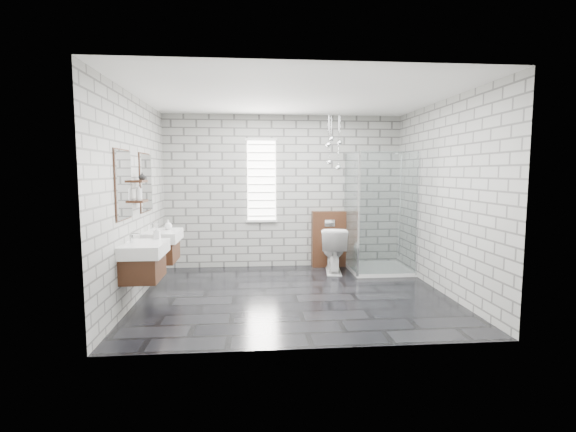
{
  "coord_description": "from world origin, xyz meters",
  "views": [
    {
      "loc": [
        -0.57,
        -5.63,
        1.7
      ],
      "look_at": [
        -0.05,
        0.35,
        1.07
      ],
      "focal_mm": 26.0,
      "sensor_mm": 36.0,
      "label": 1
    }
  ],
  "objects": [
    {
      "name": "pendant_cluster",
      "position": [
        0.8,
        1.36,
        2.06
      ],
      "size": [
        0.31,
        0.23,
        0.97
      ],
      "color": "silver",
      "rests_on": "ceiling"
    },
    {
      "name": "wall_back",
      "position": [
        0.0,
        1.81,
        1.35
      ],
      "size": [
        4.2,
        0.02,
        2.7
      ],
      "primitive_type": "cube",
      "color": "#9D9D98",
      "rests_on": "floor"
    },
    {
      "name": "cistern_panel",
      "position": [
        0.8,
        1.7,
        0.5
      ],
      "size": [
        0.6,
        0.2,
        1.0
      ],
      "primitive_type": "cube",
      "color": "#432414",
      "rests_on": "floor"
    },
    {
      "name": "floor",
      "position": [
        0.0,
        0.0,
        -0.01
      ],
      "size": [
        4.2,
        3.6,
        0.02
      ],
      "primitive_type": "cube",
      "color": "black",
      "rests_on": "ground"
    },
    {
      "name": "soap_bottle_c",
      "position": [
        -2.02,
        -0.14,
        1.44
      ],
      "size": [
        0.08,
        0.08,
        0.21
      ],
      "primitive_type": "imported",
      "rotation": [
        0.0,
        0.0,
        -0.02
      ],
      "color": "#B2B2B2",
      "rests_on": "shelf_lower"
    },
    {
      "name": "shelf_lower",
      "position": [
        -2.03,
        -0.05,
        1.32
      ],
      "size": [
        0.14,
        0.3,
        0.03
      ],
      "primitive_type": "cube",
      "color": "#432414",
      "rests_on": "wall_left"
    },
    {
      "name": "wall_front",
      "position": [
        0.0,
        -1.81,
        1.35
      ],
      "size": [
        4.2,
        0.02,
        2.7
      ],
      "primitive_type": "cube",
      "color": "#9D9D98",
      "rests_on": "floor"
    },
    {
      "name": "shelf_upper",
      "position": [
        -2.03,
        -0.05,
        1.58
      ],
      "size": [
        0.14,
        0.3,
        0.03
      ],
      "primitive_type": "cube",
      "color": "#432414",
      "rests_on": "wall_left"
    },
    {
      "name": "soap_bottle_a",
      "position": [
        -1.78,
        -0.25,
        0.93
      ],
      "size": [
        0.07,
        0.08,
        0.17
      ],
      "primitive_type": "imported",
      "rotation": [
        0.0,
        0.0,
        0.0
      ],
      "color": "#B2B2B2",
      "rests_on": "vanity_left"
    },
    {
      "name": "vase",
      "position": [
        -2.02,
        0.06,
        1.64
      ],
      "size": [
        0.11,
        0.11,
        0.1
      ],
      "primitive_type": "imported",
      "rotation": [
        0.0,
        0.0,
        -0.19
      ],
      "color": "#B2B2B2",
      "rests_on": "shelf_upper"
    },
    {
      "name": "shower_enclosure",
      "position": [
        1.5,
        1.18,
        0.5
      ],
      "size": [
        1.0,
        1.0,
        2.03
      ],
      "color": "white",
      "rests_on": "floor"
    },
    {
      "name": "wall_left",
      "position": [
        -2.11,
        0.0,
        1.35
      ],
      "size": [
        0.02,
        3.6,
        2.7
      ],
      "primitive_type": "cube",
      "color": "#9D9D98",
      "rests_on": "floor"
    },
    {
      "name": "flush_plate",
      "position": [
        0.8,
        1.6,
        0.8
      ],
      "size": [
        0.18,
        0.01,
        0.12
      ],
      "primitive_type": "cube",
      "color": "silver",
      "rests_on": "cistern_panel"
    },
    {
      "name": "ceiling",
      "position": [
        0.0,
        0.0,
        2.71
      ],
      "size": [
        4.2,
        3.6,
        0.02
      ],
      "primitive_type": "cube",
      "color": "white",
      "rests_on": "wall_back"
    },
    {
      "name": "vanity_left",
      "position": [
        -1.91,
        -0.55,
        0.76
      ],
      "size": [
        0.47,
        0.7,
        1.57
      ],
      "color": "#432414",
      "rests_on": "wall_left"
    },
    {
      "name": "wall_right",
      "position": [
        2.11,
        0.0,
        1.35
      ],
      "size": [
        0.02,
        3.6,
        2.7
      ],
      "primitive_type": "cube",
      "color": "#9D9D98",
      "rests_on": "floor"
    },
    {
      "name": "toilet",
      "position": [
        0.8,
        1.26,
        0.39
      ],
      "size": [
        0.53,
        0.81,
        0.78
      ],
      "primitive_type": "imported",
      "rotation": [
        0.0,
        0.0,
        3.01
      ],
      "color": "white",
      "rests_on": "floor"
    },
    {
      "name": "soap_bottle_b",
      "position": [
        -1.81,
        0.62,
        0.92
      ],
      "size": [
        0.12,
        0.12,
        0.15
      ],
      "primitive_type": "imported",
      "rotation": [
        0.0,
        0.0,
        -0.04
      ],
      "color": "#B2B2B2",
      "rests_on": "vanity_right"
    },
    {
      "name": "window",
      "position": [
        -0.4,
        1.78,
        1.55
      ],
      "size": [
        0.56,
        0.05,
        1.48
      ],
      "color": "white",
      "rests_on": "wall_back"
    },
    {
      "name": "vanity_right",
      "position": [
        -1.91,
        0.5,
        0.76
      ],
      "size": [
        0.47,
        0.7,
        1.57
      ],
      "color": "#432414",
      "rests_on": "wall_left"
    }
  ]
}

